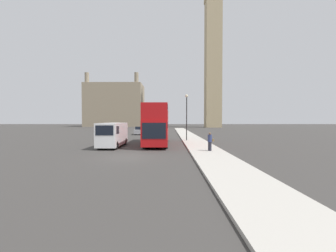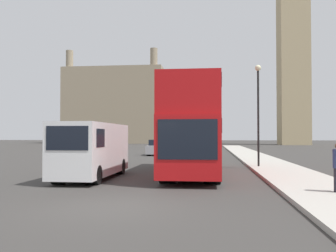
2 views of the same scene
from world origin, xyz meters
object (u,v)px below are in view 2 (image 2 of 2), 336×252
(white_van, at_px, (92,149))
(street_lamp, at_px, (258,100))
(parked_sedan, at_px, (158,148))
(red_double_decker_bus, at_px, (194,125))

(white_van, bearing_deg, street_lamp, 36.92)
(street_lamp, height_order, parked_sedan, street_lamp)
(white_van, distance_m, street_lamp, 10.59)
(street_lamp, distance_m, parked_sedan, 17.16)
(red_double_decker_bus, xyz_separation_m, street_lamp, (3.67, 3.50, 1.60))
(street_lamp, bearing_deg, white_van, -143.08)
(street_lamp, relative_size, parked_sedan, 1.34)
(red_double_decker_bus, height_order, street_lamp, street_lamp)
(red_double_decker_bus, xyz_separation_m, parked_sedan, (-4.38, 18.28, -1.78))
(red_double_decker_bus, relative_size, white_van, 1.79)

